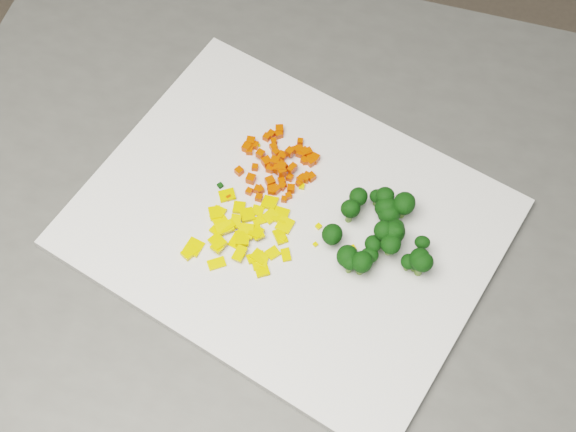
# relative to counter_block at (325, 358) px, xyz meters

# --- Properties ---
(counter_block) EXTENTS (0.99, 0.76, 0.90)m
(counter_block) POSITION_rel_counter_block_xyz_m (0.00, 0.00, 0.00)
(counter_block) COLOR #4B4B48
(counter_block) RESTS_ON ground
(cutting_board) EXTENTS (0.50, 0.45, 0.01)m
(cutting_board) POSITION_rel_counter_block_xyz_m (-0.05, -0.02, 0.46)
(cutting_board) COLOR silver
(cutting_board) RESTS_ON counter_block
(carrot_pile) EXTENTS (0.09, 0.09, 0.03)m
(carrot_pile) POSITION_rel_counter_block_xyz_m (-0.08, 0.05, 0.47)
(carrot_pile) COLOR red
(carrot_pile) RESTS_ON cutting_board
(pepper_pile) EXTENTS (0.10, 0.10, 0.01)m
(pepper_pile) POSITION_rel_counter_block_xyz_m (-0.10, -0.04, 0.47)
(pepper_pile) COLOR #E8B70C
(pepper_pile) RESTS_ON cutting_board
(broccoli_pile) EXTENTS (0.11, 0.11, 0.05)m
(broccoli_pile) POSITION_rel_counter_block_xyz_m (0.04, -0.02, 0.49)
(broccoli_pile) COLOR black
(broccoli_pile) RESTS_ON cutting_board
(carrot_cube_0) EXTENTS (0.01, 0.01, 0.01)m
(carrot_cube_0) POSITION_rel_counter_block_xyz_m (-0.06, 0.07, 0.46)
(carrot_cube_0) COLOR red
(carrot_cube_0) RESTS_ON carrot_pile
(carrot_cube_1) EXTENTS (0.01, 0.01, 0.01)m
(carrot_cube_1) POSITION_rel_counter_block_xyz_m (-0.06, 0.05, 0.46)
(carrot_cube_1) COLOR red
(carrot_cube_1) RESTS_ON carrot_pile
(carrot_cube_2) EXTENTS (0.01, 0.01, 0.01)m
(carrot_cube_2) POSITION_rel_counter_block_xyz_m (-0.08, 0.04, 0.46)
(carrot_cube_2) COLOR red
(carrot_cube_2) RESTS_ON carrot_pile
(carrot_cube_3) EXTENTS (0.01, 0.01, 0.01)m
(carrot_cube_3) POSITION_rel_counter_block_xyz_m (-0.05, 0.03, 0.46)
(carrot_cube_3) COLOR red
(carrot_cube_3) RESTS_ON carrot_pile
(carrot_cube_4) EXTENTS (0.01, 0.01, 0.01)m
(carrot_cube_4) POSITION_rel_counter_block_xyz_m (-0.06, 0.04, 0.47)
(carrot_cube_4) COLOR red
(carrot_cube_4) RESTS_ON carrot_pile
(carrot_cube_5) EXTENTS (0.01, 0.01, 0.01)m
(carrot_cube_5) POSITION_rel_counter_block_xyz_m (-0.11, 0.06, 0.46)
(carrot_cube_5) COLOR red
(carrot_cube_5) RESTS_ON carrot_pile
(carrot_cube_6) EXTENTS (0.01, 0.01, 0.01)m
(carrot_cube_6) POSITION_rel_counter_block_xyz_m (-0.04, 0.04, 0.46)
(carrot_cube_6) COLOR red
(carrot_cube_6) RESTS_ON carrot_pile
(carrot_cube_7) EXTENTS (0.01, 0.01, 0.01)m
(carrot_cube_7) POSITION_rel_counter_block_xyz_m (-0.08, 0.02, 0.46)
(carrot_cube_7) COLOR red
(carrot_cube_7) RESTS_ON carrot_pile
(carrot_cube_8) EXTENTS (0.01, 0.01, 0.01)m
(carrot_cube_8) POSITION_rel_counter_block_xyz_m (-0.05, 0.06, 0.46)
(carrot_cube_8) COLOR red
(carrot_cube_8) RESTS_ON carrot_pile
(carrot_cube_9) EXTENTS (0.01, 0.01, 0.01)m
(carrot_cube_9) POSITION_rel_counter_block_xyz_m (-0.11, 0.06, 0.47)
(carrot_cube_9) COLOR red
(carrot_cube_9) RESTS_ON carrot_pile
(carrot_cube_10) EXTENTS (0.01, 0.01, 0.01)m
(carrot_cube_10) POSITION_rel_counter_block_xyz_m (-0.06, 0.01, 0.46)
(carrot_cube_10) COLOR red
(carrot_cube_10) RESTS_ON carrot_pile
(carrot_cube_11) EXTENTS (0.01, 0.01, 0.01)m
(carrot_cube_11) POSITION_rel_counter_block_xyz_m (-0.06, 0.04, 0.47)
(carrot_cube_11) COLOR red
(carrot_cube_11) RESTS_ON carrot_pile
(carrot_cube_12) EXTENTS (0.01, 0.01, 0.01)m
(carrot_cube_12) POSITION_rel_counter_block_xyz_m (-0.04, 0.03, 0.46)
(carrot_cube_12) COLOR red
(carrot_cube_12) RESTS_ON carrot_pile
(carrot_cube_13) EXTENTS (0.01, 0.01, 0.01)m
(carrot_cube_13) POSITION_rel_counter_block_xyz_m (-0.06, 0.06, 0.47)
(carrot_cube_13) COLOR red
(carrot_cube_13) RESTS_ON carrot_pile
(carrot_cube_14) EXTENTS (0.01, 0.01, 0.01)m
(carrot_cube_14) POSITION_rel_counter_block_xyz_m (-0.07, 0.06, 0.46)
(carrot_cube_14) COLOR red
(carrot_cube_14) RESTS_ON carrot_pile
(carrot_cube_15) EXTENTS (0.01, 0.01, 0.01)m
(carrot_cube_15) POSITION_rel_counter_block_xyz_m (-0.09, 0.01, 0.46)
(carrot_cube_15) COLOR red
(carrot_cube_15) RESTS_ON carrot_pile
(carrot_cube_16) EXTENTS (0.01, 0.01, 0.01)m
(carrot_cube_16) POSITION_rel_counter_block_xyz_m (-0.06, 0.02, 0.46)
(carrot_cube_16) COLOR red
(carrot_cube_16) RESTS_ON carrot_pile
(carrot_cube_17) EXTENTS (0.01, 0.01, 0.01)m
(carrot_cube_17) POSITION_rel_counter_block_xyz_m (-0.09, 0.08, 0.46)
(carrot_cube_17) COLOR red
(carrot_cube_17) RESTS_ON carrot_pile
(carrot_cube_18) EXTENTS (0.01, 0.01, 0.01)m
(carrot_cube_18) POSITION_rel_counter_block_xyz_m (-0.07, 0.05, 0.47)
(carrot_cube_18) COLOR red
(carrot_cube_18) RESTS_ON carrot_pile
(carrot_cube_19) EXTENTS (0.01, 0.01, 0.01)m
(carrot_cube_19) POSITION_rel_counter_block_xyz_m (-0.08, 0.09, 0.46)
(carrot_cube_19) COLOR red
(carrot_cube_19) RESTS_ON carrot_pile
(carrot_cube_20) EXTENTS (0.01, 0.01, 0.01)m
(carrot_cube_20) POSITION_rel_counter_block_xyz_m (-0.04, 0.06, 0.46)
(carrot_cube_20) COLOR red
(carrot_cube_20) RESTS_ON carrot_pile
(carrot_cube_21) EXTENTS (0.01, 0.01, 0.01)m
(carrot_cube_21) POSITION_rel_counter_block_xyz_m (-0.09, 0.05, 0.47)
(carrot_cube_21) COLOR red
(carrot_cube_21) RESTS_ON carrot_pile
(carrot_cube_22) EXTENTS (0.01, 0.01, 0.01)m
(carrot_cube_22) POSITION_rel_counter_block_xyz_m (-0.09, 0.01, 0.46)
(carrot_cube_22) COLOR red
(carrot_cube_22) RESTS_ON carrot_pile
(carrot_cube_23) EXTENTS (0.01, 0.01, 0.01)m
(carrot_cube_23) POSITION_rel_counter_block_xyz_m (-0.07, 0.02, 0.46)
(carrot_cube_23) COLOR red
(carrot_cube_23) RESTS_ON carrot_pile
(carrot_cube_24) EXTENTS (0.01, 0.01, 0.01)m
(carrot_cube_24) POSITION_rel_counter_block_xyz_m (-0.06, 0.08, 0.46)
(carrot_cube_24) COLOR red
(carrot_cube_24) RESTS_ON carrot_pile
(carrot_cube_25) EXTENTS (0.01, 0.01, 0.01)m
(carrot_cube_25) POSITION_rel_counter_block_xyz_m (-0.11, 0.03, 0.46)
(carrot_cube_25) COLOR red
(carrot_cube_25) RESTS_ON carrot_pile
(carrot_cube_26) EXTENTS (0.01, 0.01, 0.01)m
(carrot_cube_26) POSITION_rel_counter_block_xyz_m (-0.04, 0.06, 0.47)
(carrot_cube_26) COLOR red
(carrot_cube_26) RESTS_ON carrot_pile
(carrot_cube_27) EXTENTS (0.01, 0.01, 0.01)m
(carrot_cube_27) POSITION_rel_counter_block_xyz_m (-0.08, 0.09, 0.46)
(carrot_cube_27) COLOR red
(carrot_cube_27) RESTS_ON carrot_pile
(carrot_cube_28) EXTENTS (0.01, 0.01, 0.01)m
(carrot_cube_28) POSITION_rel_counter_block_xyz_m (-0.05, 0.07, 0.46)
(carrot_cube_28) COLOR red
(carrot_cube_28) RESTS_ON carrot_pile
(carrot_cube_29) EXTENTS (0.01, 0.01, 0.01)m
(carrot_cube_29) POSITION_rel_counter_block_xyz_m (-0.05, 0.06, 0.46)
(carrot_cube_29) COLOR red
(carrot_cube_29) RESTS_ON carrot_pile
(carrot_cube_30) EXTENTS (0.01, 0.01, 0.01)m
(carrot_cube_30) POSITION_rel_counter_block_xyz_m (-0.04, 0.06, 0.46)
(carrot_cube_30) COLOR red
(carrot_cube_30) RESTS_ON carrot_pile
(carrot_cube_31) EXTENTS (0.01, 0.01, 0.01)m
(carrot_cube_31) POSITION_rel_counter_block_xyz_m (-0.10, 0.07, 0.46)
(carrot_cube_31) COLOR red
(carrot_cube_31) RESTS_ON carrot_pile
(carrot_cube_32) EXTENTS (0.01, 0.01, 0.01)m
(carrot_cube_32) POSITION_rel_counter_block_xyz_m (-0.07, 0.04, 0.46)
(carrot_cube_32) COLOR red
(carrot_cube_32) RESTS_ON carrot_pile
(carrot_cube_33) EXTENTS (0.01, 0.01, 0.01)m
(carrot_cube_33) POSITION_rel_counter_block_xyz_m (-0.08, 0.03, 0.47)
(carrot_cube_33) COLOR red
(carrot_cube_33) RESTS_ON carrot_pile
(carrot_cube_34) EXTENTS (0.01, 0.01, 0.01)m
(carrot_cube_34) POSITION_rel_counter_block_xyz_m (-0.07, 0.06, 0.46)
(carrot_cube_34) COLOR red
(carrot_cube_34) RESTS_ON carrot_pile
(carrot_cube_35) EXTENTS (0.01, 0.01, 0.01)m
(carrot_cube_35) POSITION_rel_counter_block_xyz_m (-0.06, 0.01, 0.46)
(carrot_cube_35) COLOR red
(carrot_cube_35) RESTS_ON carrot_pile
(carrot_cube_36) EXTENTS (0.01, 0.01, 0.01)m
(carrot_cube_36) POSITION_rel_counter_block_xyz_m (-0.05, 0.07, 0.46)
(carrot_cube_36) COLOR red
(carrot_cube_36) RESTS_ON carrot_pile
(carrot_cube_37) EXTENTS (0.01, 0.01, 0.01)m
(carrot_cube_37) POSITION_rel_counter_block_xyz_m (-0.09, 0.01, 0.46)
(carrot_cube_37) COLOR red
(carrot_cube_37) RESTS_ON carrot_pile
(carrot_cube_38) EXTENTS (0.01, 0.01, 0.01)m
(carrot_cube_38) POSITION_rel_counter_block_xyz_m (-0.07, 0.04, 0.47)
(carrot_cube_38) COLOR red
(carrot_cube_38) RESTS_ON carrot_pile
(carrot_cube_39) EXTENTS (0.01, 0.01, 0.01)m
(carrot_cube_39) POSITION_rel_counter_block_xyz_m (-0.10, 0.04, 0.46)
(carrot_cube_39) COLOR red
(carrot_cube_39) RESTS_ON carrot_pile
(carrot_cube_40) EXTENTS (0.01, 0.01, 0.01)m
(carrot_cube_40) POSITION_rel_counter_block_xyz_m (-0.08, 0.07, 0.46)
(carrot_cube_40) COLOR red
(carrot_cube_40) RESTS_ON carrot_pile
(carrot_cube_41) EXTENTS (0.01, 0.01, 0.01)m
(carrot_cube_41) POSITION_rel_counter_block_xyz_m (-0.05, 0.06, 0.46)
(carrot_cube_41) COLOR red
(carrot_cube_41) RESTS_ON carrot_pile
(carrot_cube_42) EXTENTS (0.01, 0.01, 0.01)m
(carrot_cube_42) POSITION_rel_counter_block_xyz_m (-0.08, 0.08, 0.46)
(carrot_cube_42) COLOR red
(carrot_cube_42) RESTS_ON carrot_pile
(carrot_cube_43) EXTENTS (0.01, 0.01, 0.01)m
(carrot_cube_43) POSITION_rel_counter_block_xyz_m (-0.10, 0.03, 0.47)
(carrot_cube_43) COLOR red
(carrot_cube_43) RESTS_ON carrot_pile
(carrot_cube_44) EXTENTS (0.01, 0.01, 0.01)m
(carrot_cube_44) POSITION_rel_counter_block_xyz_m (-0.08, 0.06, 0.46)
(carrot_cube_44) COLOR red
(carrot_cube_44) RESTS_ON carrot_pile
(carrot_cube_45) EXTENTS (0.01, 0.01, 0.01)m
(carrot_cube_45) POSITION_rel_counter_block_xyz_m (-0.09, 0.08, 0.46)
(carrot_cube_45) COLOR red
(carrot_cube_45) RESTS_ON carrot_pile
(carrot_cube_46) EXTENTS (0.01, 0.01, 0.01)m
(carrot_cube_46) POSITION_rel_counter_block_xyz_m (-0.07, 0.02, 0.46)
(carrot_cube_46) COLOR red
(carrot_cube_46) RESTS_ON carrot_pile
(carrot_cube_47) EXTENTS (0.01, 0.01, 0.01)m
(carrot_cube_47) POSITION_rel_counter_block_xyz_m (-0.07, 0.03, 0.46)
(carrot_cube_47) COLOR red
(carrot_cube_47) RESTS_ON carrot_pile
(carrot_cube_48) EXTENTS (0.01, 0.01, 0.01)m
(carrot_cube_48) POSITION_rel_counter_block_xyz_m (-0.04, 0.04, 0.46)
(carrot_cube_48) COLOR red
(carrot_cube_48) RESTS_ON carrot_pile
(carrot_cube_49) EXTENTS (0.01, 0.01, 0.01)m
(carrot_cube_49) POSITION_rel_counter_block_xyz_m (-0.11, 0.07, 0.47)
(carrot_cube_49) COLOR red
(carrot_cube_49) RESTS_ON carrot_pile
(carrot_cube_50) EXTENTS (0.01, 0.01, 0.01)m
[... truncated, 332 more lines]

